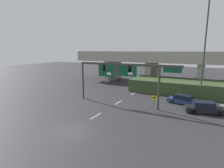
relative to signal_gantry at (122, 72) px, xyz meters
The scene contains 9 objects.
ground_plane 11.18m from the signal_gantry, 94.65° to the right, with size 160.00×160.00×0.00m, color #2D2D30.
lane_markings 6.28m from the signal_gantry, 102.01° to the left, with size 0.14×21.45×0.01m.
signal_gantry is the anchor object (origin of this frame).
speed_limit_sign 6.20m from the signal_gantry, 10.82° to the right, with size 0.60×0.11×2.25m.
highway_light_pole_near 14.00m from the signal_gantry, 40.82° to the left, with size 0.70×0.36×16.41m.
overpass_bridge 19.42m from the signal_gantry, 92.40° to the left, with size 37.85×9.50×7.68m.
grass_embankment 14.20m from the signal_gantry, 61.37° to the left, with size 17.60×7.80×2.37m.
parked_sedan_near_right 10.27m from the signal_gantry, 28.93° to the left, with size 5.01×2.73×1.38m.
parked_sedan_mid_right 11.81m from the signal_gantry, ahead, with size 4.97×2.87×1.49m.
Camera 1 is at (11.20, -12.70, 7.89)m, focal length 28.00 mm.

